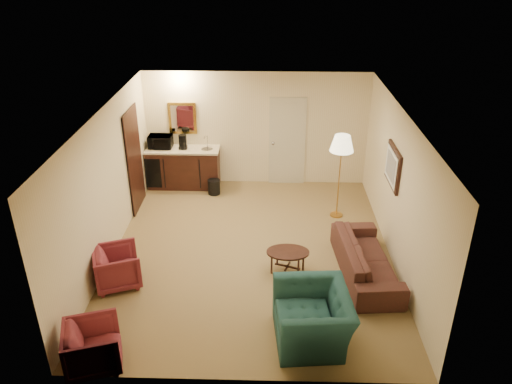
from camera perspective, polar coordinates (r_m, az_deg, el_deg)
ground at (r=9.18m, az=-0.49°, el=-6.81°), size 6.00×6.00×0.00m
room_walls at (r=9.07m, az=-0.97°, el=5.01°), size 5.02×6.01×2.61m
wetbar_cabinet at (r=11.52m, az=-8.24°, el=2.78°), size 1.64×0.58×0.92m
sofa at (r=8.59m, az=12.55°, el=-6.92°), size 0.77×2.11×0.81m
teal_armchair at (r=7.13m, az=6.53°, el=-13.21°), size 0.86×1.23×1.01m
rose_chair_near at (r=8.49m, az=-15.57°, el=-8.07°), size 0.86×0.89×0.72m
rose_chair_far at (r=7.13m, az=-18.16°, el=-16.25°), size 0.83×0.86×0.72m
coffee_table at (r=8.56m, az=3.63°, el=-7.94°), size 0.85×0.71×0.42m
floor_lamp at (r=10.07m, az=9.50°, el=1.73°), size 0.52×0.52×1.77m
waste_bin at (r=11.19m, az=-4.82°, el=0.59°), size 0.31×0.31×0.34m
microwave at (r=11.43m, az=-10.89°, el=5.83°), size 0.53×0.30×0.35m
coffee_maker at (r=11.28m, az=-8.37°, el=5.68°), size 0.22×0.22×0.33m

